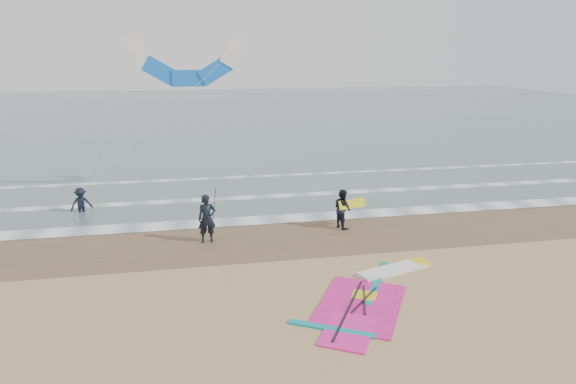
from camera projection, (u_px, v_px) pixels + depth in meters
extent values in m
plane|color=tan|center=(350.00, 301.00, 15.87)|extent=(120.00, 120.00, 0.00)
cube|color=#47605E|center=(229.00, 114.00, 61.27)|extent=(120.00, 80.00, 0.02)
cube|color=brown|center=(307.00, 235.00, 21.55)|extent=(120.00, 5.00, 0.01)
cube|color=white|center=(296.00, 218.00, 23.62)|extent=(120.00, 1.20, 0.02)
cube|color=white|center=(282.00, 196.00, 27.22)|extent=(120.00, 0.70, 0.02)
cube|color=white|center=(269.00, 176.00, 31.47)|extent=(120.00, 0.50, 0.01)
cube|color=white|center=(393.00, 270.00, 17.99)|extent=(2.77, 1.47, 0.13)
cube|color=yellow|center=(420.00, 263.00, 18.56)|extent=(0.66, 0.76, 0.14)
cube|color=#F11E93|center=(360.00, 305.00, 15.62)|extent=(3.77, 4.17, 0.04)
cube|color=#F11E93|center=(348.00, 331.00, 14.14)|extent=(2.09, 2.32, 0.05)
cube|color=#0C8C99|center=(377.00, 282.00, 17.13)|extent=(1.93, 3.10, 0.05)
cube|color=#0C8C99|center=(331.00, 329.00, 14.27)|extent=(2.26, 1.44, 0.05)
cube|color=yellow|center=(364.00, 296.00, 16.18)|extent=(0.98, 0.94, 0.06)
cylinder|color=black|center=(349.00, 308.00, 15.32)|extent=(1.99, 3.39, 0.06)
cylinder|color=black|center=(364.00, 299.00, 15.84)|extent=(1.33, 1.47, 0.04)
cylinder|color=black|center=(364.00, 299.00, 15.84)|extent=(0.64, 1.86, 0.04)
imported|color=black|center=(207.00, 219.00, 20.52)|extent=(0.77, 0.55, 1.97)
imported|color=black|center=(342.00, 209.00, 22.21)|extent=(0.90, 1.01, 1.73)
imported|color=black|center=(80.00, 197.00, 24.27)|extent=(1.17, 0.97, 1.58)
cylinder|color=black|center=(214.00, 207.00, 20.45)|extent=(0.17, 0.86, 1.82)
cube|color=yellow|center=(352.00, 204.00, 22.12)|extent=(1.30, 0.51, 0.39)
cube|color=white|center=(139.00, 51.00, 25.59)|extent=(1.57, 0.18, 1.87)
cube|color=blue|center=(161.00, 71.00, 26.05)|extent=(1.88, 0.19, 1.57)
cube|color=blue|center=(189.00, 78.00, 26.40)|extent=(1.68, 0.18, 0.84)
cube|color=blue|center=(215.00, 71.00, 26.55)|extent=(1.88, 0.19, 1.57)
cube|color=white|center=(234.00, 51.00, 26.46)|extent=(1.57, 0.18, 1.87)
cylinder|color=beige|center=(110.00, 119.00, 24.90)|extent=(2.95, 2.76, 6.45)
cylinder|color=beige|center=(160.00, 118.00, 25.33)|extent=(7.72, 2.75, 6.46)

